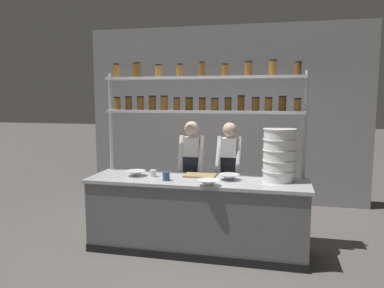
{
  "coord_description": "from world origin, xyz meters",
  "views": [
    {
      "loc": [
        0.96,
        -4.48,
        1.94
      ],
      "look_at": [
        -0.11,
        0.2,
        1.33
      ],
      "focal_mm": 35.0,
      "sensor_mm": 36.0,
      "label": 1
    }
  ],
  "objects_px": {
    "spice_shelf_unit": "(202,99)",
    "serving_cup_front": "(166,176)",
    "prep_bowl_center_back": "(229,177)",
    "container_stack": "(279,155)",
    "prep_bowl_near_left": "(208,183)",
    "cutting_board": "(200,175)",
    "chef_center": "(229,170)",
    "chef_left": "(192,169)",
    "prep_bowl_center_front": "(136,173)",
    "serving_cup_by_board": "(153,173)"
  },
  "relations": [
    {
      "from": "spice_shelf_unit",
      "to": "serving_cup_front",
      "type": "bearing_deg",
      "value": -125.25
    },
    {
      "from": "spice_shelf_unit",
      "to": "prep_bowl_center_back",
      "type": "height_order",
      "value": "spice_shelf_unit"
    },
    {
      "from": "container_stack",
      "to": "prep_bowl_center_back",
      "type": "bearing_deg",
      "value": -171.46
    },
    {
      "from": "prep_bowl_near_left",
      "to": "serving_cup_front",
      "type": "xyz_separation_m",
      "value": [
        -0.55,
        0.16,
        0.02
      ]
    },
    {
      "from": "prep_bowl_near_left",
      "to": "cutting_board",
      "type": "bearing_deg",
      "value": 112.13
    },
    {
      "from": "chef_center",
      "to": "prep_bowl_center_back",
      "type": "bearing_deg",
      "value": -79.81
    },
    {
      "from": "chef_left",
      "to": "prep_bowl_center_back",
      "type": "bearing_deg",
      "value": -45.29
    },
    {
      "from": "chef_left",
      "to": "cutting_board",
      "type": "height_order",
      "value": "chef_left"
    },
    {
      "from": "cutting_board",
      "to": "serving_cup_front",
      "type": "bearing_deg",
      "value": -137.9
    },
    {
      "from": "prep_bowl_center_front",
      "to": "chef_left",
      "type": "bearing_deg",
      "value": 46.15
    },
    {
      "from": "serving_cup_by_board",
      "to": "prep_bowl_center_back",
      "type": "bearing_deg",
      "value": 1.57
    },
    {
      "from": "prep_bowl_near_left",
      "to": "prep_bowl_center_front",
      "type": "height_order",
      "value": "prep_bowl_near_left"
    },
    {
      "from": "spice_shelf_unit",
      "to": "prep_bowl_center_front",
      "type": "relative_size",
      "value": 10.45
    },
    {
      "from": "prep_bowl_near_left",
      "to": "spice_shelf_unit",
      "type": "bearing_deg",
      "value": 107.86
    },
    {
      "from": "chef_left",
      "to": "serving_cup_by_board",
      "type": "xyz_separation_m",
      "value": [
        -0.37,
        -0.62,
        0.05
      ]
    },
    {
      "from": "container_stack",
      "to": "serving_cup_front",
      "type": "xyz_separation_m",
      "value": [
        -1.34,
        -0.29,
        -0.27
      ]
    },
    {
      "from": "chef_left",
      "to": "cutting_board",
      "type": "bearing_deg",
      "value": -66.18
    },
    {
      "from": "chef_left",
      "to": "prep_bowl_near_left",
      "type": "relative_size",
      "value": 6.19
    },
    {
      "from": "chef_left",
      "to": "prep_bowl_near_left",
      "type": "bearing_deg",
      "value": -67.66
    },
    {
      "from": "chef_left",
      "to": "container_stack",
      "type": "xyz_separation_m",
      "value": [
        1.21,
        -0.5,
        0.33
      ]
    },
    {
      "from": "chef_center",
      "to": "chef_left",
      "type": "bearing_deg",
      "value": -161.74
    },
    {
      "from": "cutting_board",
      "to": "serving_cup_by_board",
      "type": "height_order",
      "value": "serving_cup_by_board"
    },
    {
      "from": "cutting_board",
      "to": "prep_bowl_center_back",
      "type": "height_order",
      "value": "prep_bowl_center_back"
    },
    {
      "from": "chef_left",
      "to": "prep_bowl_center_front",
      "type": "distance_m",
      "value": 0.87
    },
    {
      "from": "cutting_board",
      "to": "container_stack",
      "type": "bearing_deg",
      "value": -2.0
    },
    {
      "from": "prep_bowl_center_back",
      "to": "serving_cup_front",
      "type": "height_order",
      "value": "serving_cup_front"
    },
    {
      "from": "prep_bowl_center_front",
      "to": "spice_shelf_unit",
      "type": "bearing_deg",
      "value": 21.78
    },
    {
      "from": "chef_center",
      "to": "prep_bowl_near_left",
      "type": "distance_m",
      "value": 1.1
    },
    {
      "from": "prep_bowl_center_back",
      "to": "serving_cup_by_board",
      "type": "relative_size",
      "value": 2.99
    },
    {
      "from": "chef_left",
      "to": "container_stack",
      "type": "height_order",
      "value": "chef_left"
    },
    {
      "from": "container_stack",
      "to": "prep_bowl_center_front",
      "type": "relative_size",
      "value": 2.54
    },
    {
      "from": "cutting_board",
      "to": "serving_cup_front",
      "type": "xyz_separation_m",
      "value": [
        -0.36,
        -0.32,
        0.04
      ]
    },
    {
      "from": "prep_bowl_near_left",
      "to": "chef_center",
      "type": "bearing_deg",
      "value": 84.49
    },
    {
      "from": "serving_cup_front",
      "to": "serving_cup_by_board",
      "type": "bearing_deg",
      "value": 142.88
    },
    {
      "from": "chef_center",
      "to": "prep_bowl_near_left",
      "type": "relative_size",
      "value": 6.11
    },
    {
      "from": "chef_center",
      "to": "spice_shelf_unit",
      "type": "bearing_deg",
      "value": -122.21
    },
    {
      "from": "cutting_board",
      "to": "serving_cup_front",
      "type": "height_order",
      "value": "serving_cup_front"
    },
    {
      "from": "prep_bowl_center_back",
      "to": "serving_cup_front",
      "type": "relative_size",
      "value": 2.45
    },
    {
      "from": "prep_bowl_center_front",
      "to": "serving_cup_front",
      "type": "xyz_separation_m",
      "value": [
        0.46,
        -0.17,
        0.02
      ]
    },
    {
      "from": "chef_center",
      "to": "serving_cup_front",
      "type": "height_order",
      "value": "chef_center"
    },
    {
      "from": "container_stack",
      "to": "prep_bowl_near_left",
      "type": "height_order",
      "value": "container_stack"
    },
    {
      "from": "container_stack",
      "to": "prep_bowl_center_back",
      "type": "relative_size",
      "value": 2.45
    },
    {
      "from": "prep_bowl_center_back",
      "to": "serving_cup_by_board",
      "type": "distance_m",
      "value": 0.98
    },
    {
      "from": "prep_bowl_center_front",
      "to": "cutting_board",
      "type": "bearing_deg",
      "value": 10.85
    },
    {
      "from": "spice_shelf_unit",
      "to": "serving_cup_by_board",
      "type": "relative_size",
      "value": 30.18
    },
    {
      "from": "chef_left",
      "to": "container_stack",
      "type": "distance_m",
      "value": 1.35
    },
    {
      "from": "prep_bowl_center_front",
      "to": "serving_cup_front",
      "type": "relative_size",
      "value": 2.37
    },
    {
      "from": "chef_center",
      "to": "serving_cup_by_board",
      "type": "distance_m",
      "value": 1.17
    },
    {
      "from": "container_stack",
      "to": "serving_cup_front",
      "type": "bearing_deg",
      "value": -167.9
    },
    {
      "from": "chef_center",
      "to": "prep_bowl_near_left",
      "type": "xyz_separation_m",
      "value": [
        -0.11,
        -1.09,
        0.05
      ]
    }
  ]
}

